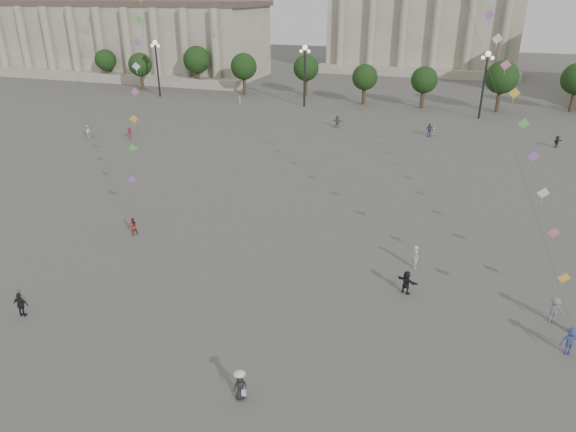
% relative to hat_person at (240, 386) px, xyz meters
% --- Properties ---
extents(ground, '(360.00, 360.00, 0.00)m').
position_rel_hat_person_xyz_m(ground, '(-3.47, 0.74, -0.81)').
color(ground, '#53504E').
rests_on(ground, ground).
extents(hall_west, '(84.00, 26.22, 17.20)m').
position_rel_hat_person_xyz_m(hall_west, '(-78.47, 94.63, 7.62)').
color(hall_west, gray).
rests_on(hall_west, ground).
extents(hall_central, '(48.30, 34.30, 35.50)m').
position_rel_hat_person_xyz_m(hall_central, '(-3.47, 129.96, 13.42)').
color(hall_central, gray).
rests_on(hall_central, ground).
extents(tree_row, '(137.12, 5.12, 8.00)m').
position_rel_hat_person_xyz_m(tree_row, '(-3.47, 78.74, 4.58)').
color(tree_row, '#3C2F1E').
rests_on(tree_row, ground).
extents(lamp_post_far_west, '(2.00, 0.90, 10.65)m').
position_rel_hat_person_xyz_m(lamp_post_far_west, '(-48.47, 70.74, 6.54)').
color(lamp_post_far_west, '#262628').
rests_on(lamp_post_far_west, ground).
extents(lamp_post_mid_west, '(2.00, 0.90, 10.65)m').
position_rel_hat_person_xyz_m(lamp_post_mid_west, '(-18.47, 70.74, 6.54)').
color(lamp_post_mid_west, '#262628').
rests_on(lamp_post_mid_west, ground).
extents(lamp_post_mid_east, '(2.00, 0.90, 10.65)m').
position_rel_hat_person_xyz_m(lamp_post_mid_east, '(11.53, 70.74, 6.54)').
color(lamp_post_mid_east, '#262628').
rests_on(lamp_post_mid_east, ground).
extents(person_crowd_0, '(1.20, 0.77, 1.89)m').
position_rel_hat_person_xyz_m(person_crowd_0, '(4.70, 56.41, 0.14)').
color(person_crowd_0, navy).
rests_on(person_crowd_0, ground).
extents(person_crowd_1, '(1.08, 1.05, 1.76)m').
position_rel_hat_person_xyz_m(person_crowd_1, '(-41.37, 40.31, 0.07)').
color(person_crowd_1, white).
rests_on(person_crowd_1, ground).
extents(person_crowd_2, '(1.09, 1.19, 1.61)m').
position_rel_hat_person_xyz_m(person_crowd_2, '(-35.13, 41.36, -0.00)').
color(person_crowd_2, maroon).
rests_on(person_crowd_2, ground).
extents(person_crowd_3, '(1.64, 1.11, 1.69)m').
position_rel_hat_person_xyz_m(person_crowd_3, '(6.74, 12.91, 0.04)').
color(person_crowd_3, black).
rests_on(person_crowd_3, ground).
extents(person_crowd_4, '(1.12, 1.53, 1.60)m').
position_rel_hat_person_xyz_m(person_crowd_4, '(5.22, 57.28, -0.01)').
color(person_crowd_4, silver).
rests_on(person_crowd_4, ground).
extents(person_crowd_6, '(1.16, 0.70, 1.75)m').
position_rel_hat_person_xyz_m(person_crowd_6, '(15.90, 12.45, 0.07)').
color(person_crowd_6, slate).
rests_on(person_crowd_6, ground).
extents(person_crowd_9, '(1.37, 1.34, 1.57)m').
position_rel_hat_person_xyz_m(person_crowd_9, '(21.34, 56.15, -0.02)').
color(person_crowd_9, '#222227').
rests_on(person_crowd_9, ground).
extents(person_crowd_10, '(0.62, 0.68, 1.56)m').
position_rel_hat_person_xyz_m(person_crowd_10, '(-30.03, 68.17, -0.03)').
color(person_crowd_10, silver).
rests_on(person_crowd_10, ground).
extents(person_crowd_12, '(1.78, 0.89, 1.84)m').
position_rel_hat_person_xyz_m(person_crowd_12, '(-9.04, 57.30, 0.11)').
color(person_crowd_12, '#5C5C60').
rests_on(person_crowd_12, ground).
extents(person_crowd_13, '(0.68, 0.79, 1.83)m').
position_rel_hat_person_xyz_m(person_crowd_13, '(6.96, 16.74, 0.11)').
color(person_crowd_13, silver).
rests_on(person_crowd_13, ground).
extents(tourist_4, '(1.05, 0.57, 1.70)m').
position_rel_hat_person_xyz_m(tourist_4, '(-16.18, 2.17, 0.04)').
color(tourist_4, black).
rests_on(tourist_4, ground).
extents(kite_flyer_0, '(0.91, 0.95, 1.54)m').
position_rel_hat_person_xyz_m(kite_flyer_0, '(-16.50, 14.81, -0.04)').
color(kite_flyer_0, maroon).
rests_on(kite_flyer_0, ground).
extents(kite_flyer_1, '(1.27, 0.89, 1.79)m').
position_rel_hat_person_xyz_m(kite_flyer_1, '(16.40, 9.28, 0.08)').
color(kite_flyer_1, navy).
rests_on(kite_flyer_1, ground).
extents(hat_person, '(0.85, 0.83, 1.69)m').
position_rel_hat_person_xyz_m(hat_person, '(0.00, 0.00, 0.00)').
color(hat_person, black).
rests_on(hat_person, ground).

